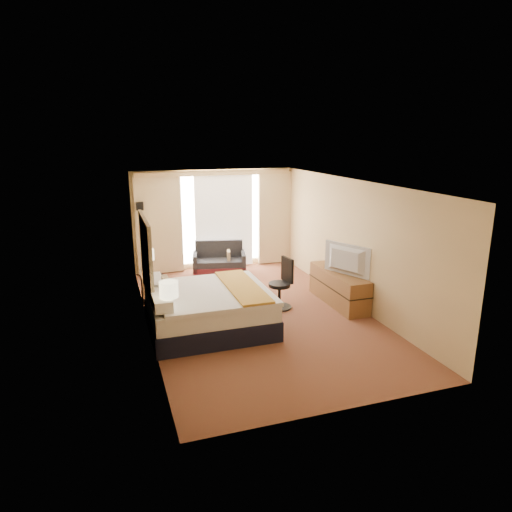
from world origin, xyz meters
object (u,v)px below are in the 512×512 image
object	(u,v)px
desk_chair	(282,286)
television	(344,260)
lamp_right	(148,255)
nightstand_right	(153,288)
loveseat	(220,263)
bed	(208,309)
nightstand_left	(169,334)
media_dresser	(339,287)
floor_lamp	(141,224)
lamp_left	(169,290)

from	to	relation	value
desk_chair	television	world-z (taller)	television
lamp_right	nightstand_right	bearing A→B (deg)	-45.82
loveseat	bed	bearing A→B (deg)	-94.52
nightstand_left	bed	size ratio (longest dim) A/B	0.25
media_dresser	floor_lamp	world-z (taller)	floor_lamp
bed	desk_chair	xyz separation A→B (m)	(1.67, 0.57, 0.08)
media_dresser	loveseat	world-z (taller)	loveseat
media_dresser	loveseat	size ratio (longest dim) A/B	1.25
floor_lamp	television	bearing A→B (deg)	-44.05
floor_lamp	lamp_right	distance (m)	1.82
television	lamp_right	bearing A→B (deg)	39.63
nightstand_right	media_dresser	bearing A→B (deg)	-21.40
nightstand_right	media_dresser	distance (m)	3.97
bed	floor_lamp	distance (m)	3.92
media_dresser	lamp_right	size ratio (longest dim) A/B	3.18
bed	loveseat	size ratio (longest dim) A/B	1.50
floor_lamp	lamp_left	bearing A→B (deg)	-89.19
nightstand_right	lamp_left	distance (m)	2.63
bed	floor_lamp	world-z (taller)	floor_lamp
loveseat	lamp_left	bearing A→B (deg)	-101.76
desk_chair	lamp_right	bearing A→B (deg)	142.19
desk_chair	lamp_left	world-z (taller)	lamp_left
nightstand_right	lamp_right	size ratio (longest dim) A/B	0.97
desk_chair	loveseat	bearing A→B (deg)	93.44
nightstand_right	bed	xyz separation A→B (m)	(0.81, -1.86, 0.11)
nightstand_right	television	bearing A→B (deg)	-25.11
media_dresser	lamp_left	distance (m)	3.88
media_dresser	loveseat	distance (m)	3.43
bed	floor_lamp	xyz separation A→B (m)	(-0.84, 3.71, 0.94)
lamp_left	television	bearing A→B (deg)	12.54
bed	lamp_right	distance (m)	2.19
media_dresser	floor_lamp	bearing A→B (deg)	138.50
floor_lamp	television	world-z (taller)	floor_lamp
lamp_left	lamp_right	world-z (taller)	lamp_left
lamp_right	bed	bearing A→B (deg)	-65.74
media_dresser	bed	bearing A→B (deg)	-171.90
desk_chair	television	bearing A→B (deg)	-29.42
desk_chair	lamp_left	distance (m)	2.79
nightstand_left	lamp_right	bearing A→B (deg)	91.27
loveseat	desk_chair	size ratio (longest dim) A/B	1.38
floor_lamp	desk_chair	world-z (taller)	floor_lamp
loveseat	floor_lamp	distance (m)	2.19
lamp_right	loveseat	bearing A→B (deg)	35.86
media_dresser	television	size ratio (longest dim) A/B	1.63
desk_chair	lamp_right	world-z (taller)	lamp_right
loveseat	floor_lamp	world-z (taller)	floor_lamp
lamp_right	lamp_left	bearing A→B (deg)	-88.03
bed	television	distance (m)	2.91
nightstand_right	lamp_left	size ratio (longest dim) A/B	0.86
bed	loveseat	distance (m)	3.45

